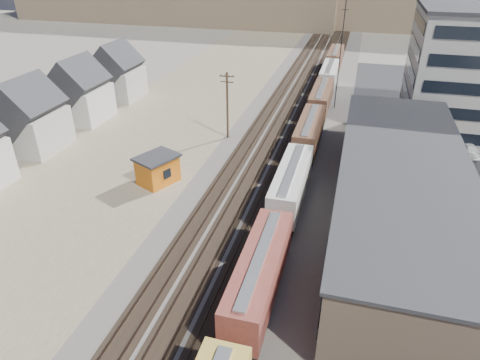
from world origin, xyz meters
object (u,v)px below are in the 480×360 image
(maintenance_shed, at_px, (158,169))
(parked_car_blue, at_px, (435,129))
(utility_pole_north, at_px, (227,104))
(freight_train, at_px, (301,154))

(maintenance_shed, distance_m, parked_car_blue, 43.10)
(utility_pole_north, xyz_separation_m, parked_car_blue, (30.36, 10.24, -4.55))
(freight_train, height_order, maintenance_shed, freight_train)
(freight_train, bearing_deg, parked_car_blue, 46.42)
(utility_pole_north, relative_size, maintenance_shed, 1.67)
(maintenance_shed, bearing_deg, parked_car_blue, 36.73)
(parked_car_blue, bearing_deg, maintenance_shed, -169.49)
(maintenance_shed, bearing_deg, freight_train, 22.39)
(freight_train, xyz_separation_m, utility_pole_north, (-12.30, 8.74, 2.50))
(freight_train, distance_m, utility_pole_north, 15.29)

